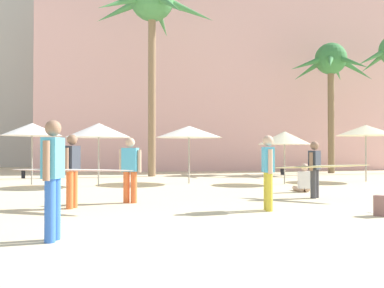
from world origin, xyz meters
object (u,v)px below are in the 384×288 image
(palm_tree_center, at_px, (331,66))
(person_mid_right, at_px, (53,174))
(palm_tree_left, at_px, (152,9))
(cafe_umbrella_0, at_px, (32,129))
(person_mid_left, at_px, (303,182))
(backpack, at_px, (382,206))
(person_far_right, at_px, (71,169))
(person_mid_center, at_px, (268,169))
(cafe_umbrella_5, at_px, (366,130))
(cafe_umbrella_6, at_px, (99,130))
(person_near_right, at_px, (130,167))
(person_far_left, at_px, (316,167))
(cafe_umbrella_4, at_px, (189,132))
(cafe_umbrella_1, at_px, (284,138))

(palm_tree_center, height_order, person_mid_right, palm_tree_center)
(palm_tree_left, height_order, palm_tree_center, palm_tree_left)
(cafe_umbrella_0, relative_size, person_mid_left, 2.62)
(backpack, bearing_deg, person_far_right, 124.31)
(person_far_right, height_order, person_mid_center, person_far_right)
(palm_tree_center, distance_m, cafe_umbrella_5, 8.08)
(cafe_umbrella_6, distance_m, person_near_right, 5.59)
(person_mid_right, bearing_deg, cafe_umbrella_0, -64.91)
(person_far_left, xyz_separation_m, person_mid_right, (-6.20, -4.83, 0.10))
(person_mid_right, bearing_deg, cafe_umbrella_5, -125.06)
(palm_tree_center, bearing_deg, person_near_right, -131.71)
(backpack, height_order, person_mid_right, person_mid_right)
(person_far_right, distance_m, person_near_right, 1.66)
(palm_tree_center, height_order, cafe_umbrella_4, palm_tree_center)
(cafe_umbrella_4, bearing_deg, cafe_umbrella_6, -165.07)
(palm_tree_center, xyz_separation_m, person_mid_left, (-6.10, -10.79, -6.03))
(cafe_umbrella_4, bearing_deg, person_near_right, -110.08)
(cafe_umbrella_0, distance_m, cafe_umbrella_5, 13.92)
(cafe_umbrella_4, distance_m, person_mid_right, 11.36)
(person_far_right, bearing_deg, person_near_right, 58.19)
(cafe_umbrella_6, relative_size, person_mid_right, 1.36)
(person_far_left, height_order, person_mid_left, person_far_left)
(cafe_umbrella_0, xyz_separation_m, cafe_umbrella_6, (2.67, -1.11, -0.07))
(person_far_right, bearing_deg, backpack, 4.71)
(person_near_right, bearing_deg, backpack, 81.99)
(person_near_right, bearing_deg, cafe_umbrella_4, -178.74)
(cafe_umbrella_1, height_order, person_mid_center, cafe_umbrella_1)
(person_mid_center, height_order, person_near_right, person_mid_center)
(cafe_umbrella_0, distance_m, person_mid_center, 10.88)
(cafe_umbrella_5, bearing_deg, backpack, -117.79)
(palm_tree_left, relative_size, backpack, 24.79)
(cafe_umbrella_1, xyz_separation_m, person_mid_left, (-0.49, -3.12, -1.52))
(palm_tree_left, distance_m, person_far_left, 14.15)
(cafe_umbrella_0, bearing_deg, cafe_umbrella_4, -1.52)
(person_near_right, bearing_deg, cafe_umbrella_0, -127.31)
(cafe_umbrella_6, height_order, person_mid_right, cafe_umbrella_6)
(backpack, relative_size, person_near_right, 0.25)
(cafe_umbrella_6, xyz_separation_m, person_mid_left, (6.78, -3.06, -1.77))
(palm_tree_center, distance_m, cafe_umbrella_0, 17.42)
(person_far_right, bearing_deg, cafe_umbrella_4, 84.58)
(cafe_umbrella_6, relative_size, person_far_right, 0.80)
(person_mid_right, xyz_separation_m, person_near_right, (1.07, 4.53, -0.08))
(person_far_right, bearing_deg, person_mid_left, 46.48)
(cafe_umbrella_6, height_order, person_mid_left, cafe_umbrella_6)
(cafe_umbrella_1, distance_m, cafe_umbrella_5, 4.11)
(cafe_umbrella_4, height_order, person_mid_center, cafe_umbrella_4)
(cafe_umbrella_0, height_order, cafe_umbrella_1, cafe_umbrella_0)
(palm_tree_left, relative_size, cafe_umbrella_6, 4.28)
(person_far_right, height_order, person_near_right, person_far_right)
(cafe_umbrella_4, bearing_deg, palm_tree_left, 104.86)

